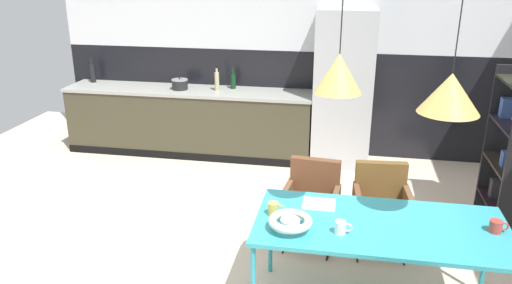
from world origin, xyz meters
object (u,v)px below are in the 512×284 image
cooking_pot (180,84)px  bottle_wine_green (93,72)px  refrigerator_column (343,89)px  pendant_lamp_over_table_near (339,73)px  armchair_far_side (312,194)px  mug_wide_latte (341,227)px  mug_white_ceramic (274,209)px  pendant_lamp_over_table_far (450,93)px  bottle_spice_small (217,81)px  open_book (319,204)px  fruit_bowl (290,222)px  armchair_corner_seat (381,197)px  dining_table (380,229)px  mug_dark_espresso (496,226)px  bottle_oil_tall (233,81)px  open_shelf_unit (512,147)px

cooking_pot → bottle_wine_green: bottle_wine_green is taller
refrigerator_column → pendant_lamp_over_table_near: size_ratio=1.88×
armchair_far_side → mug_wide_latte: mug_wide_latte is taller
mug_white_ceramic → pendant_lamp_over_table_near: 1.08m
cooking_pot → pendant_lamp_over_table_far: (2.81, -2.90, 0.74)m
refrigerator_column → pendant_lamp_over_table_far: 3.09m
pendant_lamp_over_table_near → cooking_pot: bearing=125.9°
bottle_spice_small → open_book: bearing=-61.2°
refrigerator_column → armchair_far_side: 2.11m
fruit_bowl → bottle_wine_green: bearing=133.7°
armchair_far_side → armchair_corner_seat: (0.61, 0.01, 0.02)m
dining_table → mug_dark_espresso: bearing=2.4°
dining_table → open_book: (-0.45, 0.22, 0.05)m
mug_white_ceramic → bottle_spice_small: bearing=112.0°
open_book → bottle_oil_tall: bottle_oil_tall is taller
armchair_corner_seat → open_shelf_unit: open_shelf_unit is taller
cooking_pot → pendant_lamp_over_table_near: size_ratio=0.21×
armchair_corner_seat → fruit_bowl: bearing=54.2°
open_book → open_shelf_unit: (1.71, 1.33, 0.09)m
dining_table → armchair_far_side: 1.09m
bottle_wine_green → open_shelf_unit: size_ratio=0.21×
fruit_bowl → pendant_lamp_over_table_near: (0.26, 0.23, 0.99)m
refrigerator_column → dining_table: refrigerator_column is taller
dining_table → cooking_pot: size_ratio=8.25×
pendant_lamp_over_table_far → open_book: bearing=168.1°
armchair_corner_seat → pendant_lamp_over_table_far: 1.51m
fruit_bowl → bottle_wine_green: bottle_wine_green is taller
mug_dark_espresso → bottle_wine_green: 5.51m
open_book → pendant_lamp_over_table_near: bearing=-62.6°
armchair_corner_seat → fruit_bowl: 1.36m
armchair_far_side → pendant_lamp_over_table_near: 1.59m
armchair_corner_seat → bottle_wine_green: (-3.86, 2.19, 0.51)m
mug_white_ceramic → bottle_wine_green: bearing=134.1°
refrigerator_column → open_book: refrigerator_column is taller
open_book → bottle_spice_small: bearing=118.8°
bottle_wine_green → mug_wide_latte: bearing=-43.3°
open_book → mug_dark_espresso: bearing=-8.7°
armchair_far_side → mug_wide_latte: bearing=109.7°
armchair_corner_seat → bottle_spice_small: (-2.03, 2.04, 0.50)m
refrigerator_column → pendant_lamp_over_table_far: pendant_lamp_over_table_far is taller
dining_table → cooking_pot: (-2.46, 2.95, 0.25)m
fruit_bowl → bottle_wine_green: size_ratio=0.87×
fruit_bowl → open_shelf_unit: (1.88, 1.75, 0.03)m
pendant_lamp_over_table_far → cooking_pot: bearing=134.1°
pendant_lamp_over_table_near → armchair_far_side: bearing=102.1°
armchair_corner_seat → bottle_oil_tall: size_ratio=2.82×
mug_dark_espresso → bottle_spice_small: bottle_spice_small is taller
pendant_lamp_over_table_near → refrigerator_column: bearing=89.7°
dining_table → mug_dark_espresso: mug_dark_espresso is taller
dining_table → open_book: size_ratio=7.19×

